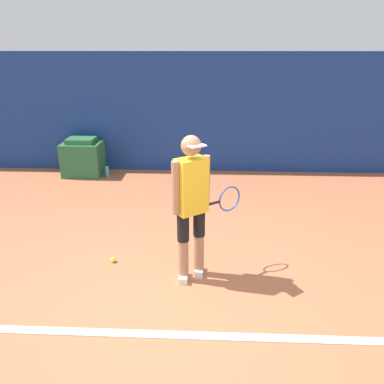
{
  "coord_description": "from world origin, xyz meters",
  "views": [
    {
      "loc": [
        0.35,
        -3.25,
        2.58
      ],
      "look_at": [
        0.17,
        0.78,
        1.01
      ],
      "focal_mm": 35.0,
      "sensor_mm": 36.0,
      "label": 1
    }
  ],
  "objects_px": {
    "tennis_player": "(192,203)",
    "covered_chair": "(83,158)",
    "tennis_ball": "(113,260)",
    "water_bottle": "(107,171)"
  },
  "relations": [
    {
      "from": "tennis_player",
      "to": "tennis_ball",
      "type": "bearing_deg",
      "value": 129.06
    },
    {
      "from": "tennis_player",
      "to": "covered_chair",
      "type": "distance_m",
      "value": 4.54
    },
    {
      "from": "tennis_ball",
      "to": "water_bottle",
      "type": "xyz_separation_m",
      "value": [
        -0.93,
        3.33,
        0.09
      ]
    },
    {
      "from": "covered_chair",
      "to": "water_bottle",
      "type": "relative_size",
      "value": 3.01
    },
    {
      "from": "tennis_player",
      "to": "tennis_ball",
      "type": "xyz_separation_m",
      "value": [
        -1.03,
        0.27,
        -0.93
      ]
    },
    {
      "from": "tennis_ball",
      "to": "water_bottle",
      "type": "distance_m",
      "value": 3.46
    },
    {
      "from": "tennis_player",
      "to": "covered_chair",
      "type": "height_order",
      "value": "tennis_player"
    },
    {
      "from": "tennis_ball",
      "to": "water_bottle",
      "type": "bearing_deg",
      "value": 105.65
    },
    {
      "from": "covered_chair",
      "to": "tennis_ball",
      "type": "bearing_deg",
      "value": -67.12
    },
    {
      "from": "tennis_player",
      "to": "tennis_ball",
      "type": "height_order",
      "value": "tennis_player"
    }
  ]
}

